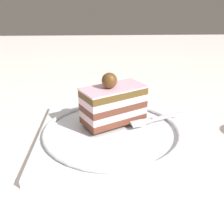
% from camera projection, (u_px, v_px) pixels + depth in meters
% --- Properties ---
extents(ground_plane, '(2.40, 2.40, 0.00)m').
position_uv_depth(ground_plane, '(120.00, 137.00, 0.45)').
color(ground_plane, silver).
extents(dessert_plate, '(0.24, 0.24, 0.02)m').
position_uv_depth(dessert_plate, '(112.00, 133.00, 0.44)').
color(dessert_plate, white).
rests_on(dessert_plate, ground_plane).
extents(cake_slice, '(0.10, 0.12, 0.09)m').
position_uv_depth(cake_slice, '(113.00, 103.00, 0.45)').
color(cake_slice, brown).
rests_on(cake_slice, dessert_plate).
extents(fork, '(0.05, 0.10, 0.00)m').
position_uv_depth(fork, '(156.00, 119.00, 0.47)').
color(fork, silver).
rests_on(fork, dessert_plate).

